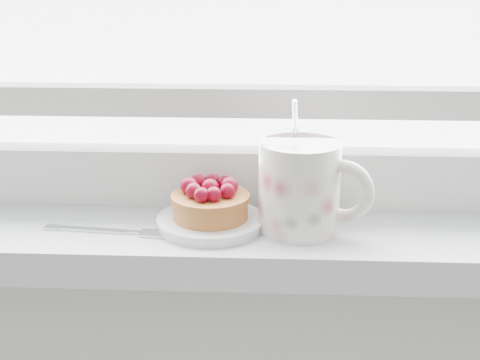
# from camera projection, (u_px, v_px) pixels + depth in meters

# --- Properties ---
(saucer) EXTENTS (0.12, 0.12, 0.01)m
(saucer) POSITION_uv_depth(u_px,v_px,m) (211.00, 222.00, 0.77)
(saucer) COLOR white
(saucer) RESTS_ON windowsill
(raspberry_tart) EXTENTS (0.09, 0.09, 0.05)m
(raspberry_tart) POSITION_uv_depth(u_px,v_px,m) (210.00, 201.00, 0.76)
(raspberry_tart) COLOR #955320
(raspberry_tart) RESTS_ON saucer
(floral_mug) EXTENTS (0.14, 0.12, 0.15)m
(floral_mug) POSITION_uv_depth(u_px,v_px,m) (302.00, 185.00, 0.74)
(floral_mug) COLOR silver
(floral_mug) RESTS_ON windowsill
(fork) EXTENTS (0.17, 0.03, 0.00)m
(fork) POSITION_uv_depth(u_px,v_px,m) (114.00, 231.00, 0.75)
(fork) COLOR silver
(fork) RESTS_ON windowsill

